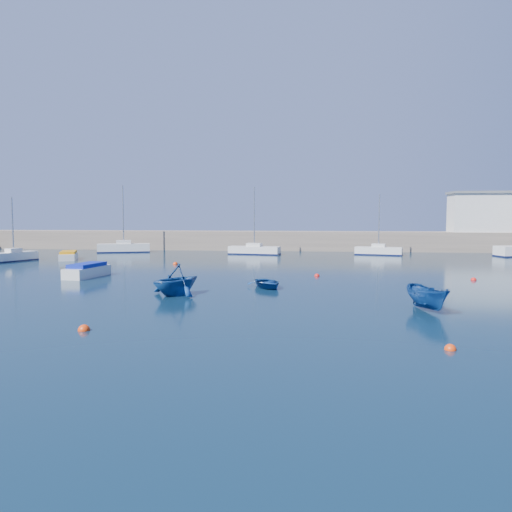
# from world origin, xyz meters

# --- Properties ---
(ground) EXTENTS (220.00, 220.00, 0.00)m
(ground) POSITION_xyz_m (0.00, 0.00, 0.00)
(ground) COLOR #0B2033
(ground) RESTS_ON ground
(back_wall) EXTENTS (96.00, 4.50, 2.60)m
(back_wall) POSITION_xyz_m (0.00, 46.00, 1.30)
(back_wall) COLOR gray
(back_wall) RESTS_ON ground
(harbor_office) EXTENTS (10.00, 4.00, 5.00)m
(harbor_office) POSITION_xyz_m (30.00, 46.00, 5.10)
(harbor_office) COLOR silver
(harbor_office) RESTS_ON back_wall
(sailboat_3) EXTENTS (3.01, 5.14, 6.67)m
(sailboat_3) POSITION_xyz_m (-23.86, 25.62, 0.54)
(sailboat_3) COLOR silver
(sailboat_3) RESTS_ON ground
(sailboat_5) EXTENTS (6.78, 3.91, 8.65)m
(sailboat_5) POSITION_xyz_m (-17.43, 39.44, 0.62)
(sailboat_5) COLOR silver
(sailboat_5) RESTS_ON ground
(sailboat_6) EXTENTS (6.49, 2.81, 8.22)m
(sailboat_6) POSITION_xyz_m (-0.17, 37.95, 0.55)
(sailboat_6) COLOR silver
(sailboat_6) RESTS_ON ground
(sailboat_7) EXTENTS (5.74, 2.89, 7.33)m
(sailboat_7) POSITION_xyz_m (14.86, 38.73, 0.54)
(sailboat_7) COLOR silver
(sailboat_7) RESTS_ON ground
(motorboat_1) EXTENTS (2.10, 4.58, 1.08)m
(motorboat_1) POSITION_xyz_m (-10.27, 13.85, 0.51)
(motorboat_1) COLOR silver
(motorboat_1) RESTS_ON ground
(motorboat_2) EXTENTS (3.14, 4.79, 0.93)m
(motorboat_2) POSITION_xyz_m (-19.30, 28.41, 0.44)
(motorboat_2) COLOR silver
(motorboat_2) RESTS_ON ground
(dinghy_center) EXTENTS (3.24, 3.66, 0.63)m
(dinghy_center) POSITION_xyz_m (4.13, 9.75, 0.31)
(dinghy_center) COLOR navy
(dinghy_center) RESTS_ON ground
(dinghy_left) EXTENTS (4.42, 4.60, 1.86)m
(dinghy_left) POSITION_xyz_m (-1.00, 6.07, 0.93)
(dinghy_left) COLOR navy
(dinghy_left) RESTS_ON ground
(dinghy_right) EXTENTS (2.17, 3.55, 1.29)m
(dinghy_right) POSITION_xyz_m (12.84, 2.76, 0.64)
(dinghy_right) COLOR navy
(dinghy_right) RESTS_ON ground
(buoy_0) EXTENTS (0.50, 0.50, 0.50)m
(buoy_0) POSITION_xyz_m (-2.23, -3.37, 0.00)
(buoy_0) COLOR red
(buoy_0) RESTS_ON ground
(buoy_1) EXTENTS (0.42, 0.42, 0.42)m
(buoy_1) POSITION_xyz_m (7.40, 16.45, 0.00)
(buoy_1) COLOR red
(buoy_1) RESTS_ON ground
(buoy_3) EXTENTS (0.50, 0.50, 0.50)m
(buoy_3) POSITION_xyz_m (-6.29, 24.44, 0.00)
(buoy_3) COLOR red
(buoy_3) RESTS_ON ground
(buoy_4) EXTENTS (0.41, 0.41, 0.41)m
(buoy_4) POSITION_xyz_m (18.84, 15.37, 0.00)
(buoy_4) COLOR red
(buoy_4) RESTS_ON ground
(buoy_5) EXTENTS (0.42, 0.42, 0.42)m
(buoy_5) POSITION_xyz_m (12.01, -4.68, 0.00)
(buoy_5) COLOR red
(buoy_5) RESTS_ON ground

